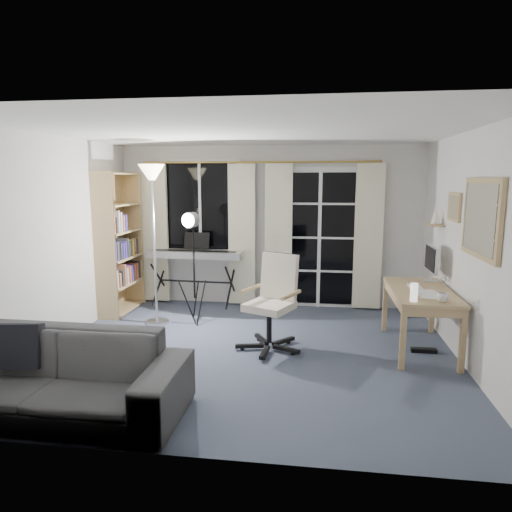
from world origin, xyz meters
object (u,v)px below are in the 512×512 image
at_px(monitor, 431,260).
at_px(mug, 443,296).
at_px(torchiere_lamp, 152,197).
at_px(office_chair, 275,293).
at_px(desk, 421,297).
at_px(sofa, 47,362).
at_px(studio_light, 191,233).
at_px(bookshelf, 116,247).
at_px(keyboard_piano, 195,255).

distance_m(monitor, mug, 0.98).
height_order(torchiere_lamp, office_chair, torchiere_lamp).
xyz_separation_m(desk, sofa, (-3.32, -1.88, -0.17)).
height_order(torchiere_lamp, sofa, torchiere_lamp).
relative_size(studio_light, desk, 1.17).
bearing_deg(monitor, sofa, -146.60).
xyz_separation_m(desk, monitor, (0.20, 0.45, 0.35)).
bearing_deg(bookshelf, monitor, -5.90).
relative_size(desk, sofa, 0.58).
relative_size(torchiere_lamp, monitor, 4.19).
height_order(monitor, mug, monitor).
distance_m(studio_light, monitor, 2.99).
relative_size(studio_light, mug, 13.35).
relative_size(office_chair, desk, 0.83).
xyz_separation_m(bookshelf, office_chair, (2.38, -1.11, -0.32)).
bearing_deg(keyboard_piano, sofa, -93.68).
xyz_separation_m(bookshelf, torchiere_lamp, (0.74, -0.48, 0.73)).
bearing_deg(torchiere_lamp, office_chair, -20.95).
relative_size(office_chair, monitor, 2.15).
height_order(keyboard_piano, monitor, monitor).
distance_m(office_chair, sofa, 2.45).
xyz_separation_m(torchiere_lamp, mug, (3.36, -1.00, -0.93)).
distance_m(bookshelf, keyboard_piano, 1.12).
distance_m(office_chair, monitor, 1.94).
bearing_deg(office_chair, mug, 12.15).
distance_m(bookshelf, sofa, 2.99).
height_order(studio_light, office_chair, studio_light).
distance_m(bookshelf, monitor, 4.24).
xyz_separation_m(desk, mug, (0.10, -0.50, 0.14)).
height_order(desk, mug, mug).
distance_m(studio_light, sofa, 2.62).
distance_m(desk, sofa, 3.82).
bearing_deg(monitor, torchiere_lamp, 178.98).
bearing_deg(mug, desk, 101.31).
distance_m(torchiere_lamp, sofa, 2.69).
distance_m(bookshelf, desk, 4.14).
distance_m(mug, sofa, 3.70).
xyz_separation_m(bookshelf, sofa, (0.68, -2.87, -0.52)).
height_order(bookshelf, desk, bookshelf).
bearing_deg(mug, torchiere_lamp, 163.39).
distance_m(keyboard_piano, office_chair, 2.01).
bearing_deg(monitor, desk, -113.77).
bearing_deg(bookshelf, desk, -12.46).
bearing_deg(keyboard_piano, studio_light, -74.50).
height_order(monitor, sofa, monitor).
bearing_deg(mug, keyboard_piano, 148.68).
distance_m(torchiere_lamp, studio_light, 0.68).
xyz_separation_m(torchiere_lamp, sofa, (-0.06, -2.39, -1.24)).
xyz_separation_m(bookshelf, studio_light, (1.23, -0.43, 0.26)).
height_order(studio_light, desk, studio_light).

